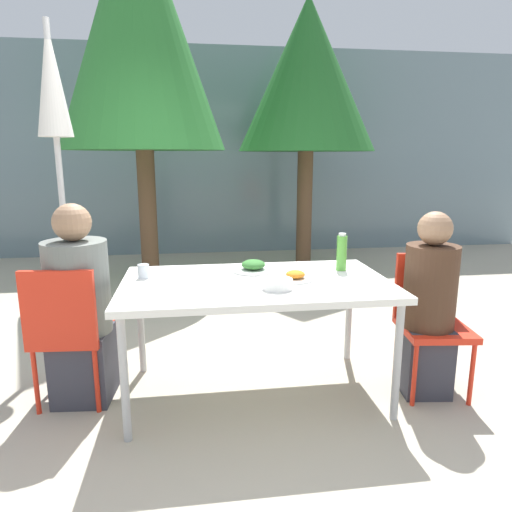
{
  "coord_description": "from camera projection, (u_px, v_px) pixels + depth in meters",
  "views": [
    {
      "loc": [
        -0.36,
        -2.6,
        1.45
      ],
      "look_at": [
        0.0,
        0.0,
        0.88
      ],
      "focal_mm": 32.0,
      "sensor_mm": 36.0,
      "label": 1
    }
  ],
  "objects": [
    {
      "name": "ground_plane",
      "position": [
        256.0,
        392.0,
        2.87
      ],
      "size": [
        24.0,
        24.0,
        0.0
      ],
      "primitive_type": "plane",
      "color": "#B2A893"
    },
    {
      "name": "building_facade",
      "position": [
        215.0,
        153.0,
        6.84
      ],
      "size": [
        10.0,
        0.2,
        3.0
      ],
      "color": "slate",
      "rests_on": "ground"
    },
    {
      "name": "dining_table",
      "position": [
        256.0,
        289.0,
        2.73
      ],
      "size": [
        1.58,
        0.92,
        0.73
      ],
      "color": "white",
      "rests_on": "ground"
    },
    {
      "name": "chair_left",
      "position": [
        67.0,
        326.0,
        2.63
      ],
      "size": [
        0.43,
        0.43,
        0.85
      ],
      "rotation": [
        0.0,
        0.0,
        -0.08
      ],
      "color": "red",
      "rests_on": "ground"
    },
    {
      "name": "person_left",
      "position": [
        80.0,
        311.0,
        2.69
      ],
      "size": [
        0.36,
        0.36,
        1.2
      ],
      "rotation": [
        0.0,
        0.0,
        -0.08
      ],
      "color": "#383842",
      "rests_on": "ground"
    },
    {
      "name": "chair_right",
      "position": [
        431.0,
        312.0,
        2.86
      ],
      "size": [
        0.45,
        0.45,
        0.85
      ],
      "rotation": [
        0.0,
        0.0,
        3.02
      ],
      "color": "red",
      "rests_on": "ground"
    },
    {
      "name": "person_right",
      "position": [
        428.0,
        309.0,
        2.77
      ],
      "size": [
        0.31,
        0.31,
        1.14
      ],
      "rotation": [
        0.0,
        0.0,
        3.02
      ],
      "color": "#383842",
      "rests_on": "ground"
    },
    {
      "name": "closed_umbrella",
      "position": [
        55.0,
        122.0,
        3.22
      ],
      "size": [
        0.36,
        0.36,
        2.37
      ],
      "color": "#333333",
      "rests_on": "ground"
    },
    {
      "name": "plate_0",
      "position": [
        295.0,
        277.0,
        2.72
      ],
      "size": [
        0.21,
        0.21,
        0.06
      ],
      "color": "white",
      "rests_on": "dining_table"
    },
    {
      "name": "plate_1",
      "position": [
        253.0,
        267.0,
        2.93
      ],
      "size": [
        0.28,
        0.28,
        0.08
      ],
      "color": "white",
      "rests_on": "dining_table"
    },
    {
      "name": "bottle",
      "position": [
        342.0,
        253.0,
        2.94
      ],
      "size": [
        0.07,
        0.07,
        0.24
      ],
      "color": "#51A338",
      "rests_on": "dining_table"
    },
    {
      "name": "drinking_cup",
      "position": [
        143.0,
        271.0,
        2.76
      ],
      "size": [
        0.07,
        0.07,
        0.08
      ],
      "color": "silver",
      "rests_on": "dining_table"
    },
    {
      "name": "salad_bowl",
      "position": [
        277.0,
        284.0,
        2.54
      ],
      "size": [
        0.17,
        0.17,
        0.06
      ],
      "color": "white",
      "rests_on": "dining_table"
    },
    {
      "name": "tree_behind_left",
      "position": [
        138.0,
        25.0,
        4.79
      ],
      "size": [
        1.79,
        1.79,
        4.11
      ],
      "color": "brown",
      "rests_on": "ground"
    },
    {
      "name": "tree_behind_right",
      "position": [
        307.0,
        76.0,
        5.63
      ],
      "size": [
        1.72,
        1.72,
        3.36
      ],
      "color": "brown",
      "rests_on": "ground"
    }
  ]
}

